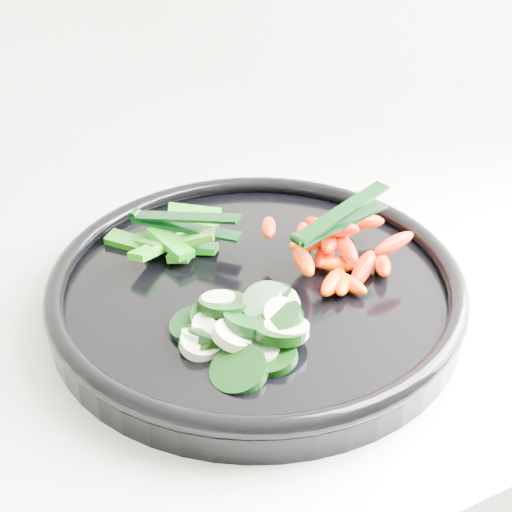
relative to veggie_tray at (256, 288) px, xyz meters
name	(u,v)px	position (x,y,z in m)	size (l,w,h in m)	color
veggie_tray	(256,288)	(0.00, 0.00, 0.00)	(0.41, 0.41, 0.04)	black
cucumber_pile	(239,327)	(-0.04, -0.06, 0.01)	(0.12, 0.13, 0.04)	black
carrot_pile	(336,246)	(0.08, 0.00, 0.02)	(0.14, 0.14, 0.05)	#F82800
pepper_pile	(174,239)	(-0.04, 0.09, 0.01)	(0.12, 0.09, 0.04)	#116509
tong_carrot	(339,219)	(0.08, 0.00, 0.05)	(0.11, 0.04, 0.02)	black
tong_pepper	(182,222)	(-0.03, 0.09, 0.03)	(0.09, 0.09, 0.02)	black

